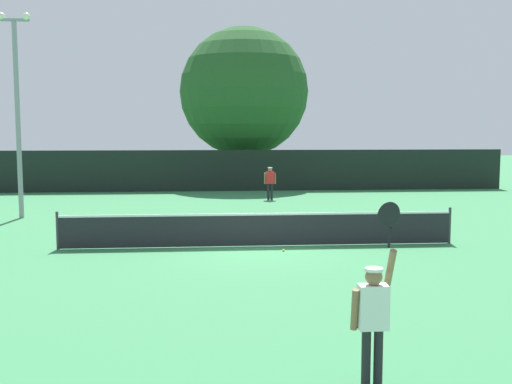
{
  "coord_description": "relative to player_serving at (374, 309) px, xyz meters",
  "views": [
    {
      "loc": [
        -1.48,
        -17.02,
        3.33
      ],
      "look_at": [
        0.19,
        3.27,
        1.24
      ],
      "focal_mm": 42.32,
      "sensor_mm": 36.0,
      "label": 1
    }
  ],
  "objects": [
    {
      "name": "light_pole",
      "position": [
        -9.16,
        15.99,
        3.33
      ],
      "size": [
        1.18,
        0.28,
        7.64
      ],
      "color": "gray",
      "rests_on": "ground"
    },
    {
      "name": "player_receiving",
      "position": [
        0.91,
        21.23,
        -0.1
      ],
      "size": [
        0.57,
        0.23,
        1.56
      ],
      "rotation": [
        0.0,
        0.0,
        3.14
      ],
      "color": "red",
      "rests_on": "ground"
    },
    {
      "name": "tennis_ball",
      "position": [
        -0.03,
        8.83,
        -1.01
      ],
      "size": [
        0.07,
        0.07,
        0.07
      ],
      "primitive_type": "sphere",
      "color": "#CCE033",
      "rests_on": "ground"
    },
    {
      "name": "perimeter_fence",
      "position": [
        -0.65,
        25.58,
        0.08
      ],
      "size": [
        30.3,
        0.12,
        2.25
      ],
      "primitive_type": "cube",
      "color": "black",
      "rests_on": "ground"
    },
    {
      "name": "tennis_net",
      "position": [
        -0.65,
        9.63,
        -0.53
      ],
      "size": [
        11.37,
        0.08,
        1.07
      ],
      "color": "#232328",
      "rests_on": "ground"
    },
    {
      "name": "ground_plane",
      "position": [
        -0.65,
        9.63,
        -1.05
      ],
      "size": [
        120.0,
        120.0,
        0.0
      ],
      "primitive_type": "plane",
      "color": "#387F4C"
    },
    {
      "name": "large_tree",
      "position": [
        0.19,
        29.45,
        4.58
      ],
      "size": [
        7.77,
        7.77,
        9.52
      ],
      "color": "brown",
      "rests_on": "ground"
    },
    {
      "name": "parked_car_near",
      "position": [
        -3.56,
        33.47,
        -0.27
      ],
      "size": [
        1.94,
        4.22,
        1.69
      ],
      "rotation": [
        0.0,
        0.0,
        -0.01
      ],
      "color": "red",
      "rests_on": "ground"
    },
    {
      "name": "player_serving",
      "position": [
        0.0,
        0.0,
        0.0
      ],
      "size": [
        0.67,
        0.38,
        2.41
      ],
      "color": "white",
      "rests_on": "ground"
    }
  ]
}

